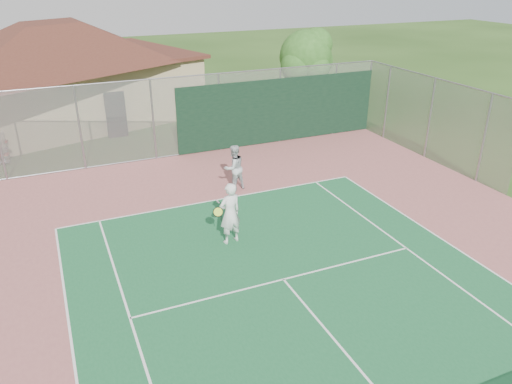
# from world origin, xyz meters

# --- Properties ---
(back_fence) EXTENTS (20.08, 0.11, 3.53)m
(back_fence) POSITION_xyz_m (2.11, 16.98, 1.67)
(back_fence) COLOR gray
(back_fence) RESTS_ON ground
(side_fence_right) EXTENTS (0.08, 9.00, 3.50)m
(side_fence_right) POSITION_xyz_m (10.00, 12.50, 1.75)
(side_fence_right) COLOR gray
(side_fence_right) RESTS_ON ground
(clubhouse) EXTENTS (16.32, 13.18, 6.12)m
(clubhouse) POSITION_xyz_m (-4.17, 25.11, 3.11)
(clubhouse) COLOR tan
(clubhouse) RESTS_ON ground
(tree) EXTENTS (3.39, 3.21, 4.73)m
(tree) POSITION_xyz_m (8.64, 21.12, 3.11)
(tree) COLOR #3B2815
(tree) RESTS_ON ground
(player_white_front) EXTENTS (1.05, 0.73, 1.95)m
(player_white_front) POSITION_xyz_m (-0.59, 8.86, 0.98)
(player_white_front) COLOR silver
(player_white_front) RESTS_ON ground
(player_grey_back) EXTENTS (0.98, 0.85, 1.75)m
(player_grey_back) POSITION_xyz_m (0.94, 12.52, 0.87)
(player_grey_back) COLOR #B4B7BA
(player_grey_back) RESTS_ON ground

